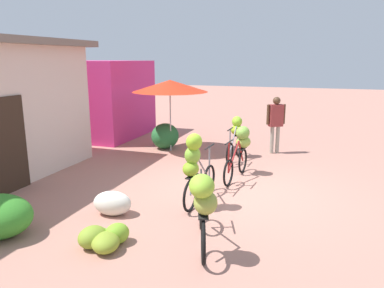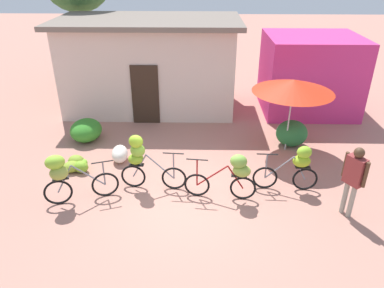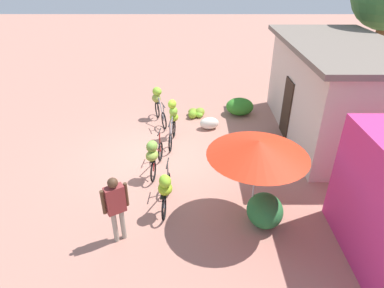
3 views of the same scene
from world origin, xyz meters
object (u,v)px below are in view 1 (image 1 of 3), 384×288
bicycle_center_loaded (241,147)px  person_vendor (276,119)px  banana_pile_on_ground (103,238)px  shop_pink (101,99)px  bicycle_near_pile (195,165)px  bicycle_leftmost (203,204)px  market_umbrella (170,86)px  bicycle_by_shop (236,134)px  produce_sack (112,203)px

bicycle_center_loaded → person_vendor: (2.49, -0.53, 0.32)m
person_vendor → banana_pile_on_ground: bearing=164.9°
shop_pink → bicycle_center_loaded: 6.57m
bicycle_near_pile → bicycle_center_loaded: bicycle_near_pile is taller
bicycle_leftmost → person_vendor: size_ratio=0.97×
market_umbrella → bicycle_center_loaded: bearing=-125.4°
market_umbrella → banana_pile_on_ground: size_ratio=2.72×
shop_pink → person_vendor: bearing=-96.0°
bicycle_by_shop → banana_pile_on_ground: (-5.60, 0.79, -0.54)m
shop_pink → produce_sack: 7.41m
bicycle_near_pile → bicycle_center_loaded: 2.18m
market_umbrella → bicycle_near_pile: size_ratio=1.38×
bicycle_leftmost → produce_sack: 2.16m
market_umbrella → bicycle_center_loaded: (-1.78, -2.50, -1.25)m
shop_pink → market_umbrella: bearing=-112.9°
bicycle_leftmost → bicycle_center_loaded: (3.76, 0.23, -0.06)m
bicycle_center_loaded → produce_sack: bicycle_center_loaded is taller
bicycle_near_pile → banana_pile_on_ground: bicycle_near_pile is taller
market_umbrella → person_vendor: (0.71, -3.03, -0.94)m
bicycle_center_loaded → bicycle_by_shop: 1.61m
banana_pile_on_ground → bicycle_by_shop: bearing=-8.1°
shop_pink → bicycle_center_loaded: (-3.14, -5.74, -0.63)m
bicycle_leftmost → bicycle_near_pile: bearing=21.9°
produce_sack → bicycle_leftmost: bearing=-112.1°
bicycle_leftmost → banana_pile_on_ground: 1.61m
bicycle_leftmost → person_vendor: bearing=-2.7°
shop_pink → produce_sack: (-6.12, -4.03, -1.12)m
bicycle_by_shop → banana_pile_on_ground: size_ratio=1.90×
bicycle_near_pile → bicycle_by_shop: bicycle_near_pile is taller
person_vendor → bicycle_leftmost: bearing=177.3°
market_umbrella → bicycle_leftmost: 6.29m
bicycle_leftmost → produce_sack: bearing=67.9°
market_umbrella → produce_sack: market_umbrella is taller
bicycle_center_loaded → bicycle_by_shop: bearing=15.9°
produce_sack → person_vendor: 5.96m
shop_pink → produce_sack: shop_pink is taller
banana_pile_on_ground → produce_sack: 1.18m
bicycle_by_shop → bicycle_center_loaded: bearing=-164.1°
shop_pink → bicycle_leftmost: (-6.91, -5.97, -0.57)m
market_umbrella → banana_pile_on_ground: market_umbrella is taller
bicycle_leftmost → banana_pile_on_ground: bearing=101.1°
shop_pink → market_umbrella: 3.57m
produce_sack → bicycle_by_shop: bearing=-15.7°
shop_pink → bicycle_near_pile: 7.50m
market_umbrella → person_vendor: market_umbrella is taller
shop_pink → bicycle_near_pile: (-5.28, -5.31, -0.52)m
bicycle_by_shop → banana_pile_on_ground: 5.68m
banana_pile_on_ground → person_vendor: person_vendor is taller
banana_pile_on_ground → bicycle_leftmost: bearing=-78.9°
market_umbrella → bicycle_near_pile: 4.57m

